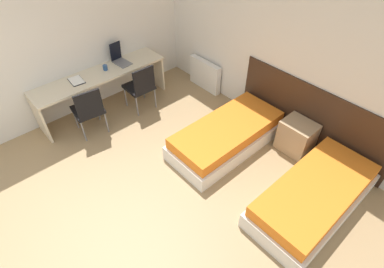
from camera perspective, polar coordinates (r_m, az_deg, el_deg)
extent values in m
plane|color=#9E7F56|center=(4.16, -22.12, -18.27)|extent=(20.00, 20.00, 0.00)
cube|color=silver|center=(4.89, 15.24, 15.86)|extent=(5.70, 0.05, 2.70)
cube|color=silver|center=(5.50, -19.16, 18.07)|extent=(0.05, 4.63, 2.70)
cube|color=#382316|center=(4.93, 21.46, 3.02)|extent=(2.53, 0.03, 1.05)
cube|color=silver|center=(4.83, 6.57, -1.02)|extent=(0.88, 1.90, 0.25)
cube|color=orange|center=(4.69, 6.77, 0.86)|extent=(0.80, 1.82, 0.18)
cube|color=silver|center=(4.34, 21.89, -11.55)|extent=(0.88, 1.90, 0.25)
cube|color=orange|center=(4.18, 22.64, -9.81)|extent=(0.80, 1.82, 0.18)
cube|color=tan|center=(4.92, 19.30, -0.45)|extent=(0.50, 0.40, 0.52)
cube|color=silver|center=(6.05, 2.48, 11.21)|extent=(0.76, 0.12, 0.58)
cube|color=beige|center=(5.48, -17.20, 10.79)|extent=(0.57, 2.35, 0.04)
cube|color=beige|center=(5.42, -27.00, 2.50)|extent=(0.52, 0.04, 0.69)
cube|color=beige|center=(6.14, -6.97, 12.04)|extent=(0.52, 0.04, 0.69)
cube|color=black|center=(5.50, -10.07, 8.84)|extent=(0.46, 0.46, 0.05)
cube|color=black|center=(5.22, -9.12, 10.08)|extent=(0.04, 0.41, 0.43)
cylinder|color=slate|center=(5.70, -12.53, 6.96)|extent=(0.02, 0.02, 0.41)
cylinder|color=slate|center=(5.85, -9.23, 8.48)|extent=(0.02, 0.02, 0.41)
cylinder|color=slate|center=(5.41, -10.40, 5.17)|extent=(0.02, 0.02, 0.41)
cylinder|color=slate|center=(5.57, -6.99, 6.80)|extent=(0.02, 0.02, 0.41)
cube|color=black|center=(5.16, -19.22, 4.39)|extent=(0.51, 0.51, 0.05)
cube|color=black|center=(4.86, -19.03, 5.36)|extent=(0.08, 0.41, 0.43)
cylinder|color=slate|center=(5.43, -21.27, 2.75)|extent=(0.02, 0.02, 0.41)
cylinder|color=slate|center=(5.49, -17.48, 4.29)|extent=(0.02, 0.02, 0.41)
cylinder|color=slate|center=(5.12, -19.94, 0.45)|extent=(0.02, 0.02, 0.41)
cylinder|color=slate|center=(5.18, -15.94, 2.10)|extent=(0.02, 0.02, 0.41)
cube|color=slate|center=(5.67, -13.16, 13.07)|extent=(0.35, 0.25, 0.02)
cube|color=black|center=(5.71, -14.37, 15.04)|extent=(0.06, 0.22, 0.33)
cube|color=black|center=(5.38, -21.14, 9.42)|extent=(0.31, 0.23, 0.01)
cube|color=white|center=(5.38, -21.17, 9.50)|extent=(0.29, 0.21, 0.01)
cylinder|color=#2D5184|center=(5.53, -16.21, 12.05)|extent=(0.08, 0.08, 0.09)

